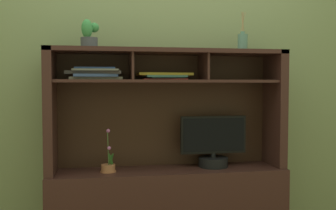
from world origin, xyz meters
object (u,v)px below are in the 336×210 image
(media_console, at_px, (168,187))
(potted_succulent, at_px, (89,35))
(diffuser_bottle, at_px, (243,42))
(magazine_stack_left, at_px, (165,76))
(magazine_stack_centre, at_px, (95,74))
(potted_orchid, at_px, (108,166))
(tv_monitor, at_px, (213,146))

(media_console, relative_size, potted_succulent, 9.00)
(diffuser_bottle, height_order, potted_succulent, diffuser_bottle)
(media_console, xyz_separation_m, magazine_stack_left, (-0.02, 0.02, 0.80))
(media_console, relative_size, diffuser_bottle, 6.09)
(media_console, bearing_deg, potted_succulent, -175.41)
(media_console, distance_m, magazine_stack_centre, 0.96)
(potted_orchid, height_order, magazine_stack_left, magazine_stack_left)
(magazine_stack_centre, bearing_deg, diffuser_bottle, -0.11)
(magazine_stack_left, xyz_separation_m, potted_succulent, (-0.53, -0.06, 0.27))
(magazine_stack_left, height_order, diffuser_bottle, diffuser_bottle)
(media_console, distance_m, potted_orchid, 0.46)
(magazine_stack_centre, bearing_deg, potted_succulent, -158.00)
(magazine_stack_left, bearing_deg, media_console, -44.19)
(tv_monitor, bearing_deg, magazine_stack_left, 176.90)
(tv_monitor, bearing_deg, media_console, 180.00)
(magazine_stack_centre, bearing_deg, potted_orchid, -7.37)
(diffuser_bottle, bearing_deg, magazine_stack_centre, 179.89)
(potted_orchid, relative_size, diffuser_bottle, 1.08)
(magazine_stack_left, xyz_separation_m, magazine_stack_centre, (-0.49, -0.05, 0.01))
(tv_monitor, xyz_separation_m, potted_orchid, (-0.76, -0.04, -0.11))
(magazine_stack_left, bearing_deg, diffuser_bottle, -4.96)
(media_console, relative_size, magazine_stack_left, 4.27)
(tv_monitor, distance_m, magazine_stack_left, 0.62)
(potted_orchid, bearing_deg, magazine_stack_centre, 172.63)
(tv_monitor, xyz_separation_m, magazine_stack_left, (-0.36, 0.02, 0.51))
(tv_monitor, bearing_deg, potted_orchid, -177.12)
(diffuser_bottle, bearing_deg, potted_succulent, -179.25)
(potted_orchid, height_order, diffuser_bottle, diffuser_bottle)
(tv_monitor, height_order, potted_succulent, potted_succulent)
(magazine_stack_left, relative_size, magazine_stack_centre, 1.01)
(diffuser_bottle, relative_size, potted_succulent, 1.48)
(potted_succulent, bearing_deg, magazine_stack_left, 6.85)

